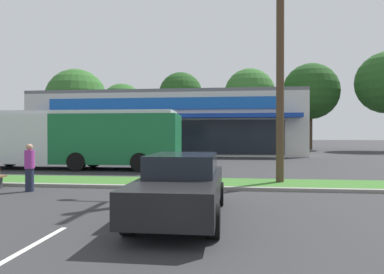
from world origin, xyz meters
name	(u,v)px	position (x,y,z in m)	size (l,w,h in m)	color
grass_median	(130,182)	(0.00, 14.00, 0.06)	(56.00, 2.20, 0.12)	#386B28
curb_lip	(120,186)	(0.00, 12.78, 0.06)	(56.00, 0.24, 0.12)	gray
storefront_building	(170,124)	(-2.17, 35.31, 2.99)	(25.49, 11.95, 5.98)	beige
tree_far_left	(76,99)	(-17.27, 45.67, 6.81)	(8.34, 8.34, 10.98)	#473323
tree_left	(122,105)	(-11.04, 46.67, 5.98)	(6.05, 6.05, 9.02)	#473323
tree_mid_left	(181,94)	(-2.44, 44.32, 7.15)	(5.63, 5.63, 9.99)	#473323
tree_mid	(250,94)	(6.40, 44.58, 7.09)	(6.46, 6.46, 10.34)	#473323
tree_mid_right	(311,91)	(14.17, 45.50, 7.43)	(7.11, 7.11, 10.99)	#473323
utility_pole	(277,34)	(5.77, 14.25, 5.83)	(3.03, 2.40, 10.95)	#4C3826
city_bus	(70,138)	(-5.06, 19.11, 1.77)	(12.54, 2.86, 3.25)	#196638
car_3	(86,151)	(-6.56, 24.58, 0.72)	(4.50, 1.95, 1.38)	slate
car_4	(182,185)	(2.87, 8.80, 0.76)	(1.88, 4.78, 1.48)	black
pedestrian_by_pole	(30,167)	(-2.83, 11.75, 0.82)	(0.33, 0.33, 1.63)	#1E2338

